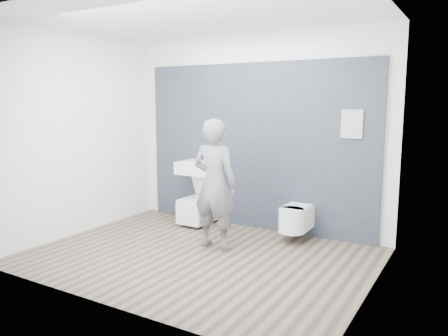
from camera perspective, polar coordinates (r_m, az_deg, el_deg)
The scene contains 8 objects.
ground at distance 5.39m, azimuth -3.31°, elevation -11.41°, with size 4.00×4.00×0.00m, color brown.
room_shell at distance 5.07m, azimuth -3.48°, elevation 7.41°, with size 4.00×4.00×4.00m.
tile_wall at distance 6.60m, azimuth 3.87°, elevation -7.63°, with size 3.60×0.06×2.40m, color black.
washbasin at distance 6.58m, azimuth -3.20°, elevation 0.07°, with size 0.62×0.47×0.47m.
toilet_square at distance 6.66m, azimuth -3.41°, elevation -5.31°, with size 0.40×0.58×0.76m.
toilet_rounded at distance 5.93m, azimuth 9.23°, elevation -6.54°, with size 0.35×0.59×0.32m.
info_placard at distance 6.09m, azimuth 15.74°, elevation -9.35°, with size 0.27×0.03×0.37m, color white.
visitor at distance 5.47m, azimuth -1.19°, elevation -2.14°, with size 0.60×0.39×1.65m, color slate.
Camera 1 is at (2.83, -4.20, 1.85)m, focal length 35.00 mm.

